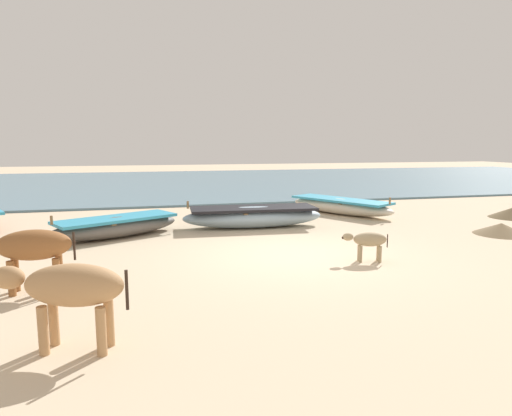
{
  "coord_description": "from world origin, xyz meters",
  "views": [
    {
      "loc": [
        -2.93,
        -8.33,
        2.24
      ],
      "look_at": [
        -0.15,
        2.58,
        0.6
      ],
      "focal_mm": 30.79,
      "sensor_mm": 36.0,
      "label": 1
    }
  ],
  "objects_px": {
    "fishing_boat_1": "(253,216)",
    "fishing_boat_4": "(340,206)",
    "fishing_boat_6": "(116,226)",
    "cow_second_adult_brown": "(30,248)",
    "calf_far_dun": "(368,240)",
    "cow_adult_tan": "(70,289)"
  },
  "relations": [
    {
      "from": "calf_far_dun",
      "to": "fishing_boat_1",
      "type": "bearing_deg",
      "value": -56.61
    },
    {
      "from": "fishing_boat_6",
      "to": "cow_second_adult_brown",
      "type": "relative_size",
      "value": 2.21
    },
    {
      "from": "fishing_boat_4",
      "to": "fishing_boat_1",
      "type": "bearing_deg",
      "value": -93.79
    },
    {
      "from": "fishing_boat_6",
      "to": "cow_second_adult_brown",
      "type": "bearing_deg",
      "value": 47.48
    },
    {
      "from": "cow_adult_tan",
      "to": "calf_far_dun",
      "type": "relative_size",
      "value": 1.7
    },
    {
      "from": "fishing_boat_4",
      "to": "cow_second_adult_brown",
      "type": "bearing_deg",
      "value": -82.19
    },
    {
      "from": "fishing_boat_6",
      "to": "calf_far_dun",
      "type": "relative_size",
      "value": 3.81
    },
    {
      "from": "cow_second_adult_brown",
      "to": "fishing_boat_6",
      "type": "bearing_deg",
      "value": -104.36
    },
    {
      "from": "fishing_boat_6",
      "to": "calf_far_dun",
      "type": "height_order",
      "value": "fishing_boat_6"
    },
    {
      "from": "fishing_boat_6",
      "to": "cow_second_adult_brown",
      "type": "distance_m",
      "value": 4.05
    },
    {
      "from": "fishing_boat_1",
      "to": "calf_far_dun",
      "type": "xyz_separation_m",
      "value": [
        1.29,
        -3.96,
        0.11
      ]
    },
    {
      "from": "fishing_boat_1",
      "to": "fishing_boat_4",
      "type": "distance_m",
      "value": 3.64
    },
    {
      "from": "cow_adult_tan",
      "to": "cow_second_adult_brown",
      "type": "bearing_deg",
      "value": -52.18
    },
    {
      "from": "calf_far_dun",
      "to": "cow_second_adult_brown",
      "type": "height_order",
      "value": "cow_second_adult_brown"
    },
    {
      "from": "fishing_boat_4",
      "to": "cow_adult_tan",
      "type": "relative_size",
      "value": 2.59
    },
    {
      "from": "fishing_boat_1",
      "to": "cow_adult_tan",
      "type": "xyz_separation_m",
      "value": [
        -3.66,
        -6.49,
        0.4
      ]
    },
    {
      "from": "calf_far_dun",
      "to": "cow_second_adult_brown",
      "type": "bearing_deg",
      "value": 18.77
    },
    {
      "from": "fishing_boat_6",
      "to": "fishing_boat_1",
      "type": "bearing_deg",
      "value": 158.58
    },
    {
      "from": "fishing_boat_4",
      "to": "fishing_boat_6",
      "type": "height_order",
      "value": "fishing_boat_4"
    },
    {
      "from": "fishing_boat_4",
      "to": "fishing_boat_6",
      "type": "distance_m",
      "value": 7.1
    },
    {
      "from": "cow_second_adult_brown",
      "to": "cow_adult_tan",
      "type": "bearing_deg",
      "value": 112.12
    },
    {
      "from": "fishing_boat_6",
      "to": "calf_far_dun",
      "type": "distance_m",
      "value": 5.99
    }
  ]
}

